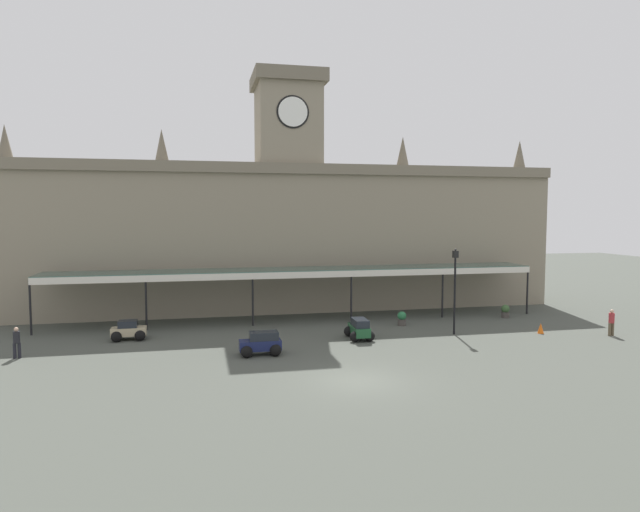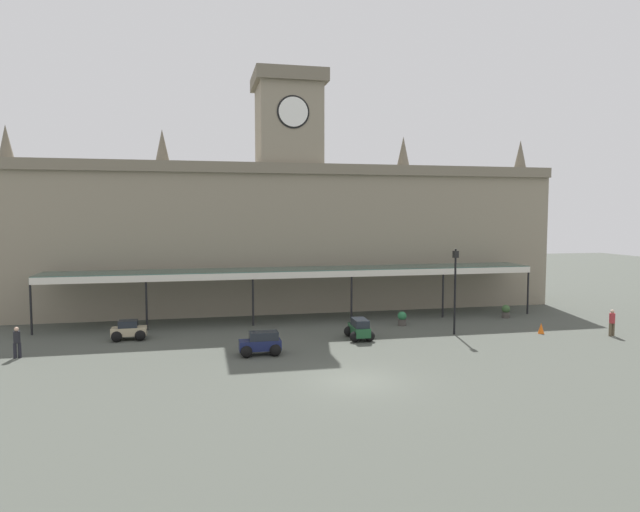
# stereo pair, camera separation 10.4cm
# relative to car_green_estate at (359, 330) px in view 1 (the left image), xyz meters

# --- Properties ---
(ground_plane) EXTENTS (140.00, 140.00, 0.00)m
(ground_plane) POSITION_rel_car_green_estate_xyz_m (-2.48, -8.12, -0.56)
(ground_plane) COLOR #464A42
(station_building) EXTENTS (42.91, 5.78, 18.58)m
(station_building) POSITION_rel_car_green_estate_xyz_m (-2.48, 11.81, 5.76)
(station_building) COLOR gray
(station_building) RESTS_ON ground
(entrance_canopy) EXTENTS (35.00, 3.26, 3.71)m
(entrance_canopy) POSITION_rel_car_green_estate_xyz_m (-2.48, 6.71, 3.01)
(entrance_canopy) COLOR #38564C
(entrance_canopy) RESTS_ON ground
(car_green_estate) EXTENTS (1.59, 2.28, 1.27)m
(car_green_estate) POSITION_rel_car_green_estate_xyz_m (0.00, 0.00, 0.00)
(car_green_estate) COLOR #1E512D
(car_green_estate) RESTS_ON ground
(car_navy_estate) EXTENTS (2.25, 1.54, 1.27)m
(car_navy_estate) POSITION_rel_car_green_estate_xyz_m (-6.28, -2.51, 0.00)
(car_navy_estate) COLOR #19214C
(car_navy_estate) RESTS_ON ground
(car_beige_sedan) EXTENTS (2.07, 1.54, 1.19)m
(car_beige_sedan) POSITION_rel_car_green_estate_xyz_m (-13.73, 2.77, -0.06)
(car_beige_sedan) COLOR tan
(car_beige_sedan) RESTS_ON ground
(pedestrian_beside_cars) EXTENTS (0.38, 0.34, 1.67)m
(pedestrian_beside_cars) POSITION_rel_car_green_estate_xyz_m (-18.98, -0.47, 0.34)
(pedestrian_beside_cars) COLOR black
(pedestrian_beside_cars) RESTS_ON ground
(pedestrian_crossing_forecourt) EXTENTS (0.39, 0.34, 1.67)m
(pedestrian_crossing_forecourt) POSITION_rel_car_green_estate_xyz_m (15.68, -2.55, 0.34)
(pedestrian_crossing_forecourt) COLOR brown
(pedestrian_crossing_forecourt) RESTS_ON ground
(victorian_lamppost) EXTENTS (0.30, 0.30, 5.45)m
(victorian_lamppost) POSITION_rel_car_green_estate_xyz_m (6.28, 0.01, 2.78)
(victorian_lamppost) COLOR black
(victorian_lamppost) RESTS_ON ground
(traffic_cone) EXTENTS (0.40, 0.40, 0.68)m
(traffic_cone) POSITION_rel_car_green_estate_xyz_m (11.80, -0.97, -0.23)
(traffic_cone) COLOR orange
(traffic_cone) RESTS_ON ground
(planter_by_canopy) EXTENTS (0.60, 0.60, 0.96)m
(planter_by_canopy) POSITION_rel_car_green_estate_xyz_m (4.02, 3.33, -0.07)
(planter_by_canopy) COLOR #47423D
(planter_by_canopy) RESTS_ON ground
(planter_forecourt_centre) EXTENTS (0.60, 0.60, 0.96)m
(planter_forecourt_centre) POSITION_rel_car_green_estate_xyz_m (12.47, 4.34, -0.07)
(planter_forecourt_centre) COLOR #47423D
(planter_forecourt_centre) RESTS_ON ground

